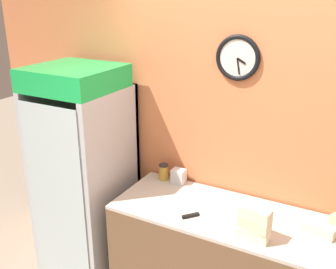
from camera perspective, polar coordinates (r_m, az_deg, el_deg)
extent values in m
cube|color=#D17547|center=(3.04, 13.44, -1.11)|extent=(5.20, 0.06, 2.70)
torus|color=black|center=(2.89, 10.07, 10.88)|extent=(0.33, 0.04, 0.33)
cylinder|color=silver|center=(2.89, 10.07, 10.88)|extent=(0.27, 0.01, 0.27)
cube|color=black|center=(2.87, 10.58, 10.45)|extent=(0.07, 0.01, 0.05)
cube|color=black|center=(2.89, 10.15, 9.72)|extent=(0.03, 0.01, 0.11)
cube|color=#BCB2A3|center=(2.91, 10.58, -11.98)|extent=(1.89, 0.67, 0.02)
cube|color=#B2B7BC|center=(3.75, -8.58, -4.89)|extent=(0.67, 0.04, 1.69)
cube|color=#B2B7BC|center=(3.71, -15.54, -5.74)|extent=(0.05, 0.71, 1.69)
cube|color=#B2B7BC|center=(3.35, -7.73, -8.15)|extent=(0.05, 0.71, 1.69)
cube|color=#B2B7BC|center=(3.96, -10.95, -17.53)|extent=(0.67, 0.71, 0.05)
cube|color=white|center=(3.73, -8.84, -5.05)|extent=(0.57, 0.02, 1.59)
cube|color=silver|center=(3.29, -15.90, -9.32)|extent=(0.57, 0.01, 1.59)
cube|color=green|center=(3.18, -13.48, 8.02)|extent=(0.67, 0.64, 0.18)
cube|color=silver|center=(3.69, -11.63, -12.11)|extent=(0.55, 0.59, 0.01)
cube|color=silver|center=(3.50, -12.07, -6.88)|extent=(0.55, 0.59, 0.01)
cube|color=silver|center=(3.35, -12.54, -1.11)|extent=(0.55, 0.59, 0.01)
cylinder|color=#2D6B38|center=(3.43, -17.39, -6.38)|extent=(0.07, 0.07, 0.17)
cylinder|color=#2D6B38|center=(3.38, -17.60, -4.57)|extent=(0.03, 0.03, 0.07)
cylinder|color=gold|center=(3.19, -16.47, -1.06)|extent=(0.07, 0.07, 0.14)
cylinder|color=gold|center=(3.16, -16.65, 0.65)|extent=(0.03, 0.03, 0.06)
cylinder|color=#72337F|center=(3.43, -13.19, -13.22)|extent=(0.07, 0.07, 0.16)
cylinder|color=#72337F|center=(3.37, -13.35, -11.61)|extent=(0.03, 0.03, 0.07)
cylinder|color=orange|center=(3.24, -13.84, -7.61)|extent=(0.06, 0.06, 0.17)
cylinder|color=orange|center=(3.19, -14.02, -5.74)|extent=(0.02, 0.02, 0.07)
cylinder|color=gold|center=(3.37, -11.94, -13.61)|extent=(0.07, 0.07, 0.18)
cylinder|color=gold|center=(3.30, -12.10, -11.76)|extent=(0.03, 0.03, 0.08)
cylinder|color=gold|center=(3.11, -14.77, -1.36)|extent=(0.07, 0.07, 0.15)
cylinder|color=gold|center=(3.08, -14.95, 0.52)|extent=(0.03, 0.03, 0.07)
cylinder|color=orange|center=(3.53, -14.93, -12.69)|extent=(0.08, 0.08, 0.13)
cylinder|color=orange|center=(3.48, -15.07, -11.44)|extent=(0.03, 0.03, 0.05)
cube|color=beige|center=(2.68, 12.28, -13.89)|extent=(0.21, 0.11, 0.08)
cube|color=beige|center=(2.64, 12.41, -12.52)|extent=(0.22, 0.12, 0.08)
cube|color=beige|center=(2.60, 12.53, -11.10)|extent=(0.22, 0.12, 0.08)
cube|color=beige|center=(2.84, 20.95, -12.73)|extent=(0.23, 0.13, 0.07)
cube|color=silver|center=(2.92, 6.17, -11.21)|extent=(0.15, 0.17, 0.00)
cube|color=black|center=(2.86, 3.31, -11.68)|extent=(0.10, 0.11, 0.02)
cylinder|color=gold|center=(3.35, -0.63, -5.53)|extent=(0.09, 0.09, 0.12)
cylinder|color=#262628|center=(3.32, -0.63, -4.48)|extent=(0.08, 0.08, 0.01)
cube|color=silver|center=(3.29, 1.55, -6.07)|extent=(0.11, 0.09, 0.12)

